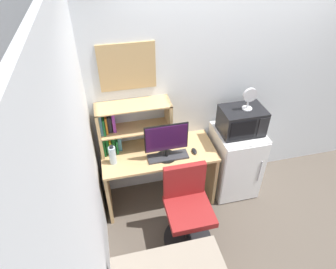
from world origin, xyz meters
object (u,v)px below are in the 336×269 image
object	(u,v)px
monitor	(166,141)
keyboard	(168,157)
microwave	(242,121)
water_bottle	(113,155)
hutch_bookshelf	(124,127)
desk_chair	(187,212)
desk_fan	(249,98)
mini_fridge	(234,161)
wall_corkboard	(127,67)
computer_mouse	(194,151)

from	to	relation	value
monitor	keyboard	world-z (taller)	monitor
monitor	microwave	distance (m)	0.89
microwave	water_bottle	bearing A→B (deg)	-178.39
hutch_bookshelf	keyboard	world-z (taller)	hutch_bookshelf
hutch_bookshelf	desk_chair	size ratio (longest dim) A/B	0.85
desk_fan	desk_chair	bearing A→B (deg)	-144.69
mini_fridge	water_bottle	bearing A→B (deg)	-178.51
mini_fridge	desk_fan	size ratio (longest dim) A/B	3.53
mini_fridge	monitor	bearing A→B (deg)	-174.79
keyboard	wall_corkboard	world-z (taller)	wall_corkboard
keyboard	mini_fridge	size ratio (longest dim) A/B	0.50
monitor	mini_fridge	bearing A→B (deg)	5.21
monitor	keyboard	distance (m)	0.22
computer_mouse	monitor	bearing A→B (deg)	-179.04
hutch_bookshelf	water_bottle	xyz separation A→B (m)	(-0.16, -0.22, -0.18)
computer_mouse	desk_fan	bearing A→B (deg)	6.92
mini_fridge	wall_corkboard	distance (m)	1.74
hutch_bookshelf	wall_corkboard	size ratio (longest dim) A/B	1.39
keyboard	wall_corkboard	size ratio (longest dim) A/B	0.79
water_bottle	desk_fan	bearing A→B (deg)	1.36
hutch_bookshelf	microwave	world-z (taller)	hutch_bookshelf
monitor	water_bottle	size ratio (longest dim) A/B	2.03
keyboard	desk_fan	xyz separation A→B (m)	(0.90, 0.09, 0.57)
mini_fridge	computer_mouse	bearing A→B (deg)	-172.40
monitor	computer_mouse	world-z (taller)	monitor
keyboard	wall_corkboard	distance (m)	1.04
hutch_bookshelf	mini_fridge	size ratio (longest dim) A/B	0.88
water_bottle	wall_corkboard	world-z (taller)	wall_corkboard
desk_chair	wall_corkboard	size ratio (longest dim) A/B	1.65
monitor	wall_corkboard	world-z (taller)	wall_corkboard
hutch_bookshelf	microwave	size ratio (longest dim) A/B	1.65
hutch_bookshelf	keyboard	xyz separation A→B (m)	(0.42, -0.27, -0.27)
monitor	computer_mouse	xyz separation A→B (m)	(0.32, 0.01, -0.21)
computer_mouse	microwave	size ratio (longest dim) A/B	0.22
mini_fridge	microwave	distance (m)	0.60
computer_mouse	keyboard	bearing A→B (deg)	-177.49
mini_fridge	microwave	bearing A→B (deg)	89.71
keyboard	desk_chair	bearing A→B (deg)	-79.48
water_bottle	desk_fan	distance (m)	1.56
monitor	mini_fridge	size ratio (longest dim) A/B	0.52
water_bottle	mini_fridge	distance (m)	1.51
monitor	computer_mouse	bearing A→B (deg)	0.96
hutch_bookshelf	monitor	xyz separation A→B (m)	(0.41, -0.26, -0.06)
desk_chair	mini_fridge	bearing A→B (deg)	36.67
microwave	desk_chair	size ratio (longest dim) A/B	0.51
monitor	mini_fridge	xyz separation A→B (m)	(0.88, 0.08, -0.54)
computer_mouse	hutch_bookshelf	bearing A→B (deg)	160.66
computer_mouse	desk_fan	distance (m)	0.82
microwave	desk_fan	xyz separation A→B (m)	(0.04, -0.01, 0.29)
hutch_bookshelf	monitor	world-z (taller)	hutch_bookshelf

